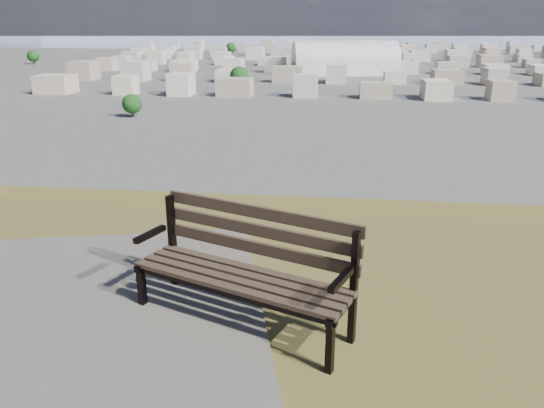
# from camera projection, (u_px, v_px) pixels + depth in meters

# --- Properties ---
(park_bench) EXTENTS (1.75, 1.13, 0.88)m
(park_bench) POSITION_uv_depth(u_px,v_px,m) (247.00, 263.00, 3.95)
(park_bench) COLOR #413125
(park_bench) RESTS_ON hilltop_mesa
(gravel_patch) EXTENTS (3.40, 4.22, 0.07)m
(gravel_patch) POSITION_uv_depth(u_px,v_px,m) (88.00, 335.00, 3.87)
(gravel_patch) COLOR #656157
(gravel_patch) RESTS_ON hilltop_mesa
(arena) EXTENTS (58.10, 33.51, 23.05)m
(arena) POSITION_uv_depth(u_px,v_px,m) (344.00, 64.00, 283.04)
(arena) COLOR silver
(arena) RESTS_ON ground
(city_blocks) EXTENTS (395.00, 361.00, 7.00)m
(city_blocks) POSITION_uv_depth(u_px,v_px,m) (337.00, 56.00, 379.98)
(city_blocks) COLOR beige
(city_blocks) RESTS_ON ground
(city_trees) EXTENTS (406.52, 387.20, 9.98)m
(city_trees) POSITION_uv_depth(u_px,v_px,m) (292.00, 61.00, 311.66)
(city_trees) COLOR #38231C
(city_trees) RESTS_ON ground
(bay_water) EXTENTS (2400.00, 700.00, 0.12)m
(bay_water) POSITION_uv_depth(u_px,v_px,m) (337.00, 39.00, 855.56)
(bay_water) COLOR #8B96B1
(bay_water) RESTS_ON ground
(far_hills) EXTENTS (2050.00, 340.00, 60.00)m
(far_hills) POSITION_uv_depth(u_px,v_px,m) (314.00, 22.00, 1325.95)
(far_hills) COLOR #9FAFC5
(far_hills) RESTS_ON ground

